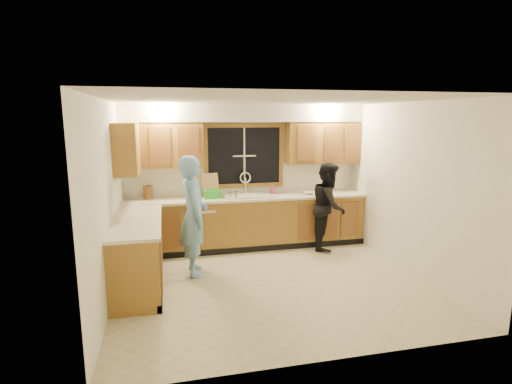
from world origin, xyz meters
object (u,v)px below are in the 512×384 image
at_px(woman, 329,206).
at_px(bowl, 309,193).
at_px(soap_bottle, 273,189).
at_px(stove, 135,268).
at_px(dishwasher, 200,228).
at_px(man, 193,216).
at_px(dish_crate, 212,194).
at_px(sink, 248,199).
at_px(knife_block, 148,192).

distance_m(woman, bowl, 0.43).
bearing_deg(bowl, soap_bottle, 158.23).
bearing_deg(woman, stove, 140.20).
bearing_deg(soap_bottle, dishwasher, -172.59).
xyz_separation_m(man, bowl, (2.12, 0.95, 0.07)).
bearing_deg(dishwasher, bowl, -1.99).
relative_size(woman, dish_crate, 5.26).
height_order(stove, bowl, bowl).
distance_m(woman, soap_bottle, 1.05).
bearing_deg(dish_crate, dishwasher, -174.70).
bearing_deg(soap_bottle, sink, -162.08).
distance_m(woman, knife_block, 3.10).
xyz_separation_m(soap_bottle, bowl, (0.61, -0.24, -0.06)).
distance_m(sink, dishwasher, 0.96).
bearing_deg(dish_crate, soap_bottle, 7.84).
bearing_deg(soap_bottle, bowl, -21.77).
distance_m(dishwasher, woman, 2.27).
xyz_separation_m(dishwasher, knife_block, (-0.83, 0.16, 0.62)).
distance_m(sink, soap_bottle, 0.54).
distance_m(sink, woman, 1.42).
height_order(dish_crate, soap_bottle, soap_bottle).
bearing_deg(knife_block, bowl, -48.25).
bearing_deg(dishwasher, man, -99.40).
relative_size(woman, bowl, 7.57).
bearing_deg(bowl, dish_crate, 177.05).
bearing_deg(stove, sink, 45.39).
bearing_deg(knife_block, woman, -53.26).
relative_size(dishwasher, woman, 0.54).
height_order(woman, bowl, woman).
relative_size(stove, dish_crate, 3.12).
relative_size(sink, knife_block, 3.81).
bearing_deg(dishwasher, woman, -9.24).
distance_m(man, soap_bottle, 1.93).
height_order(sink, knife_block, sink).
bearing_deg(sink, knife_block, 175.05).
xyz_separation_m(woman, bowl, (-0.26, 0.29, 0.19)).
xyz_separation_m(sink, soap_bottle, (0.50, 0.16, 0.14)).
relative_size(man, soap_bottle, 10.30).
xyz_separation_m(sink, dishwasher, (-0.85, -0.01, -0.45)).
relative_size(stove, bowl, 4.49).
relative_size(knife_block, soap_bottle, 1.33).
xyz_separation_m(sink, dish_crate, (-0.62, 0.01, 0.12)).
bearing_deg(bowl, woman, -48.72).
bearing_deg(stove, knife_block, 86.63).
xyz_separation_m(sink, stove, (-1.80, -1.82, -0.41)).
height_order(man, woman, man).
xyz_separation_m(stove, bowl, (2.91, 1.74, 0.49)).
height_order(knife_block, bowl, knife_block).
distance_m(stove, dish_crate, 2.24).
bearing_deg(bowl, knife_block, 175.32).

